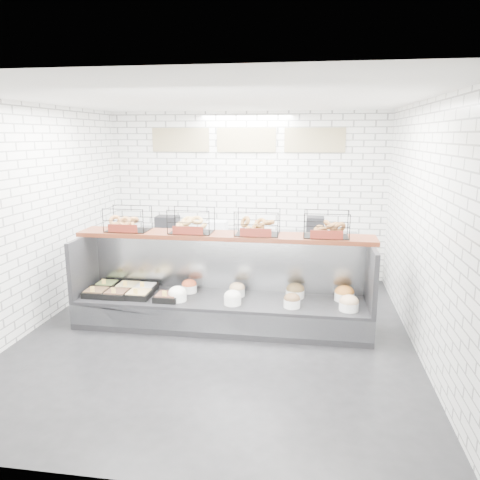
# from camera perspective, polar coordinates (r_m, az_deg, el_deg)

# --- Properties ---
(ground) EXTENTS (5.50, 5.50, 0.00)m
(ground) POSITION_cam_1_polar(r_m,az_deg,el_deg) (6.33, -2.74, -11.42)
(ground) COLOR black
(ground) RESTS_ON ground
(room_shell) EXTENTS (5.02, 5.51, 3.01)m
(room_shell) POSITION_cam_1_polar(r_m,az_deg,el_deg) (6.39, -1.87, 7.96)
(room_shell) COLOR white
(room_shell) RESTS_ON ground
(display_case) EXTENTS (4.00, 0.90, 1.20)m
(display_case) POSITION_cam_1_polar(r_m,az_deg,el_deg) (6.52, -2.25, -7.55)
(display_case) COLOR black
(display_case) RESTS_ON ground
(bagel_shelf) EXTENTS (4.10, 0.50, 0.40)m
(bagel_shelf) POSITION_cam_1_polar(r_m,az_deg,el_deg) (6.41, -1.91, 1.75)
(bagel_shelf) COLOR #441A0E
(bagel_shelf) RESTS_ON display_case
(prep_counter) EXTENTS (4.00, 0.60, 1.20)m
(prep_counter) POSITION_cam_1_polar(r_m,az_deg,el_deg) (8.45, 0.41, -1.82)
(prep_counter) COLOR #93969B
(prep_counter) RESTS_ON ground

